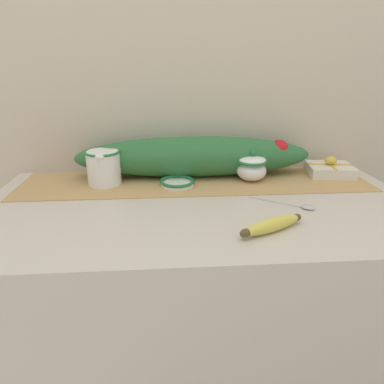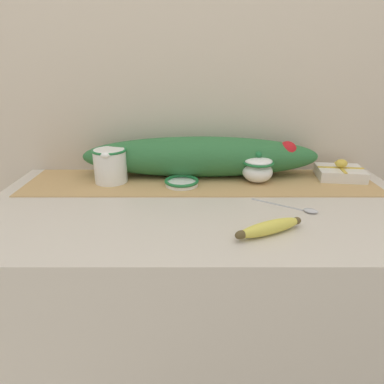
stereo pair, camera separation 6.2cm
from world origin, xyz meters
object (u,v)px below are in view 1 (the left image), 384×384
Objects in this scene: small_dish at (177,183)px; banana at (272,225)px; sugar_bowl at (252,167)px; cream_pitcher at (104,166)px; spoon at (302,206)px; gift_box at (330,169)px.

banana reaches higher than small_dish.
sugar_bowl is 0.26m from small_dish.
cream_pitcher is 0.79× the size of spoon.
spoon is at bearing -30.10° from small_dish.
spoon is (0.34, -0.20, -0.01)m from small_dish.
sugar_bowl reaches higher than banana.
spoon is at bearing -22.11° from cream_pitcher.
banana is at bearing -100.77° from spoon.
banana is 1.08× the size of gift_box.
gift_box is at bearing 2.81° from cream_pitcher.
gift_box is (0.20, 0.27, 0.02)m from spoon.
sugar_bowl is at bearing -0.14° from cream_pitcher.
sugar_bowl reaches higher than spoon.
banana is (0.22, -0.33, 0.00)m from small_dish.
sugar_bowl is 0.30m from gift_box.
cream_pitcher is 0.80× the size of gift_box.
gift_box is at bearing 7.71° from sugar_bowl.
cream_pitcher reaches higher than gift_box.
cream_pitcher is 0.25m from small_dish.
spoon is (0.13, 0.13, -0.01)m from banana.
small_dish is 0.63× the size of banana.
banana is at bearing -95.59° from sugar_bowl.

